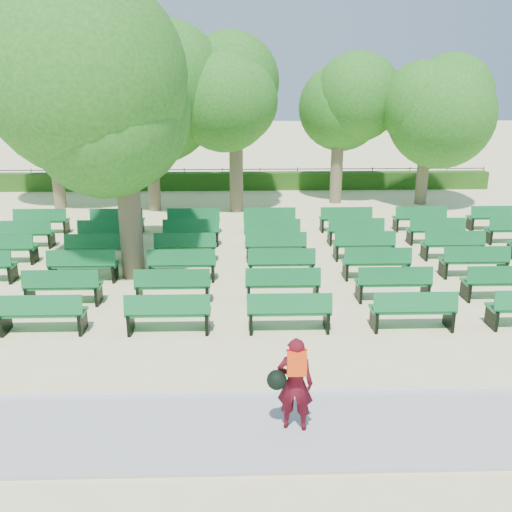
% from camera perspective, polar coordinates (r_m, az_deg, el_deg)
% --- Properties ---
extents(ground, '(120.00, 120.00, 0.00)m').
position_cam_1_polar(ground, '(16.72, -1.23, -2.56)').
color(ground, beige).
extents(paving, '(30.00, 2.20, 0.06)m').
position_cam_1_polar(paving, '(10.09, -0.81, -17.11)').
color(paving, '#A6A6A2').
rests_on(paving, ground).
extents(curb, '(30.00, 0.12, 0.10)m').
position_cam_1_polar(curb, '(11.05, -0.91, -13.61)').
color(curb, silver).
rests_on(curb, ground).
extents(hedge, '(26.00, 0.70, 0.90)m').
position_cam_1_polar(hedge, '(30.16, -1.49, 7.51)').
color(hedge, '#244F14').
rests_on(hedge, ground).
extents(fence, '(26.00, 0.10, 1.02)m').
position_cam_1_polar(fence, '(30.64, -1.48, 6.81)').
color(fence, black).
rests_on(fence, ground).
extents(tree_line, '(21.80, 6.80, 7.04)m').
position_cam_1_polar(tree_line, '(26.33, -1.43, 5.00)').
color(tree_line, '#2A711E').
rests_on(tree_line, ground).
extents(bench_array, '(2.01, 0.76, 1.24)m').
position_cam_1_polar(bench_array, '(17.76, 2.16, -0.99)').
color(bench_array, '#126A31').
rests_on(bench_array, ground).
extents(tree_among, '(5.37, 5.37, 7.51)m').
position_cam_1_polar(tree_among, '(16.58, -13.24, 14.71)').
color(tree_among, brown).
rests_on(tree_among, ground).
extents(person, '(0.81, 0.52, 1.66)m').
position_cam_1_polar(person, '(9.69, 3.79, -12.53)').
color(person, '#4F0B16').
rests_on(person, ground).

